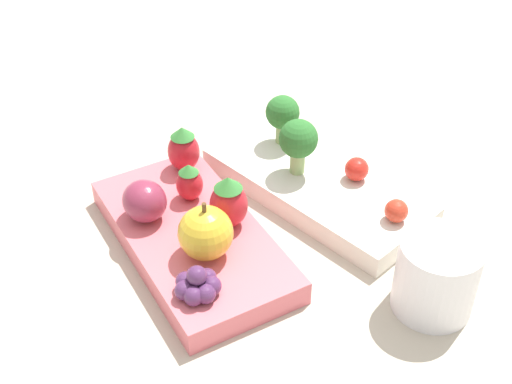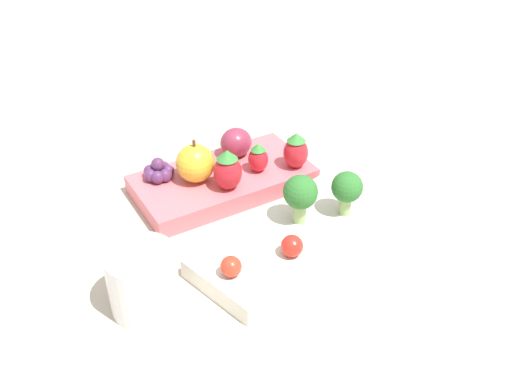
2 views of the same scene
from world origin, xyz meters
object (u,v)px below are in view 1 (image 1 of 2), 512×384
object	(u,v)px
cherry_tomato_0	(357,169)
bento_box_savoury	(316,187)
bento_box_fruit	(190,236)
apple	(206,233)
strawberry_1	(183,149)
grape_cluster	(197,285)
broccoli_floret_1	(283,114)
broccoli_floret_0	(298,141)
drinking_cup	(436,276)
cherry_tomato_1	(396,211)
strawberry_0	(229,202)
plum	(145,201)
strawberry_2	(189,182)

from	to	relation	value
cherry_tomato_0	bento_box_savoury	bearing A→B (deg)	-131.53
bento_box_fruit	apple	size ratio (longest dim) A/B	4.21
strawberry_1	grape_cluster	size ratio (longest dim) A/B	1.26
broccoli_floret_1	cherry_tomato_0	distance (m)	0.10
broccoli_floret_1	grape_cluster	distance (m)	0.23
broccoli_floret_0	bento_box_savoury	bearing A→B (deg)	23.41
strawberry_1	drinking_cup	size ratio (longest dim) A/B	0.72
cherry_tomato_1	apple	size ratio (longest dim) A/B	0.39
bento_box_savoury	strawberry_0	xyz separation A→B (m)	(0.00, -0.11, 0.04)
broccoli_floret_0	cherry_tomato_1	size ratio (longest dim) A/B	2.69
drinking_cup	broccoli_floret_0	bearing A→B (deg)	175.22
cherry_tomato_1	strawberry_1	size ratio (longest dim) A/B	0.45
broccoli_floret_0	drinking_cup	distance (m)	0.19
apple	grape_cluster	xyz separation A→B (m)	(0.03, -0.03, -0.01)
strawberry_1	plum	xyz separation A→B (m)	(0.04, -0.07, -0.00)
bento_box_savoury	strawberry_2	distance (m)	0.13
cherry_tomato_1	plum	size ratio (longest dim) A/B	0.51
bento_box_fruit	grape_cluster	world-z (taller)	grape_cluster
apple	strawberry_1	world-z (taller)	apple
strawberry_2	cherry_tomato_0	bearing A→B (deg)	62.56
cherry_tomato_0	drinking_cup	distance (m)	0.15
broccoli_floret_0	broccoli_floret_1	size ratio (longest dim) A/B	1.09
strawberry_1	broccoli_floret_0	bearing A→B (deg)	49.42
bento_box_savoury	apple	xyz separation A→B (m)	(0.02, -0.15, 0.04)
strawberry_2	strawberry_1	bearing A→B (deg)	152.04
grape_cluster	drinking_cup	distance (m)	0.19
bento_box_fruit	cherry_tomato_0	xyz separation A→B (m)	(0.04, 0.17, 0.02)
broccoli_floret_0	strawberry_1	distance (m)	0.11
strawberry_1	plum	distance (m)	0.08
plum	bento_box_fruit	bearing A→B (deg)	33.67
strawberry_1	cherry_tomato_1	bearing A→B (deg)	29.86
apple	plum	world-z (taller)	apple
apple	grape_cluster	distance (m)	0.05
apple	plum	size ratio (longest dim) A/B	1.32
bento_box_savoury	strawberry_2	size ratio (longest dim) A/B	6.13
bento_box_fruit	plum	distance (m)	0.05
strawberry_2	drinking_cup	size ratio (longest dim) A/B	0.58
bento_box_fruit	strawberry_2	world-z (taller)	strawberry_2
plum	strawberry_1	bearing A→B (deg)	120.20
broccoli_floret_1	drinking_cup	distance (m)	0.24
strawberry_1	bento_box_savoury	bearing A→B (deg)	45.24
bento_box_fruit	cherry_tomato_1	distance (m)	0.19
bento_box_savoury	apple	bearing A→B (deg)	-81.68
bento_box_savoury	strawberry_1	world-z (taller)	strawberry_1
bento_box_savoury	plum	distance (m)	0.17
strawberry_2	strawberry_0	bearing A→B (deg)	6.92
grape_cluster	strawberry_2	bearing A→B (deg)	148.26
strawberry_1	strawberry_2	bearing A→B (deg)	-27.96
grape_cluster	bento_box_fruit	bearing A→B (deg)	150.43
bento_box_savoury	grape_cluster	world-z (taller)	grape_cluster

